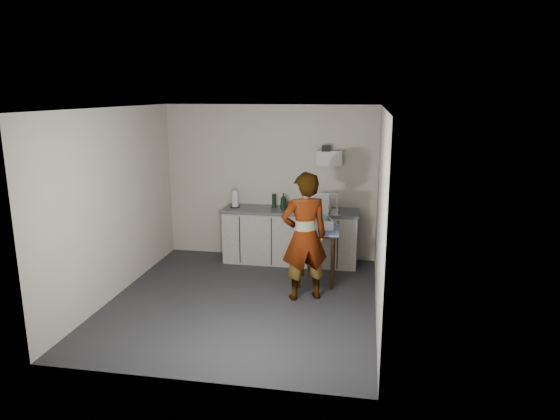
% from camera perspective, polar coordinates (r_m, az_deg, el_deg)
% --- Properties ---
extents(ground, '(4.00, 4.00, 0.00)m').
position_cam_1_polar(ground, '(6.99, -4.26, -10.27)').
color(ground, '#28282D').
rests_on(ground, ground).
extents(wall_back, '(3.60, 0.02, 2.60)m').
position_cam_1_polar(wall_back, '(8.48, -1.13, 3.17)').
color(wall_back, beige).
rests_on(wall_back, ground).
extents(wall_right, '(0.02, 4.00, 2.60)m').
position_cam_1_polar(wall_right, '(6.38, 11.30, -0.47)').
color(wall_right, beige).
rests_on(wall_right, ground).
extents(wall_left, '(0.02, 4.00, 2.60)m').
position_cam_1_polar(wall_left, '(7.23, -18.34, 0.71)').
color(wall_left, beige).
rests_on(wall_left, ground).
extents(ceiling, '(3.60, 4.00, 0.01)m').
position_cam_1_polar(ceiling, '(6.41, -4.67, 11.50)').
color(ceiling, silver).
rests_on(ceiling, wall_back).
extents(kitchen_counter, '(2.24, 0.62, 0.91)m').
position_cam_1_polar(kitchen_counter, '(8.34, 1.21, -3.17)').
color(kitchen_counter, black).
rests_on(kitchen_counter, ground).
extents(wall_shelf, '(0.42, 0.18, 0.37)m').
position_cam_1_polar(wall_shelf, '(8.21, 5.65, 5.93)').
color(wall_shelf, white).
rests_on(wall_shelf, ground).
extents(side_table, '(0.66, 0.66, 0.84)m').
position_cam_1_polar(side_table, '(7.39, 4.29, -2.94)').
color(side_table, '#391B0D').
rests_on(side_table, ground).
extents(standing_man, '(0.76, 0.65, 1.78)m').
position_cam_1_polar(standing_man, '(6.76, 2.82, -3.06)').
color(standing_man, '#B2A593').
rests_on(standing_man, ground).
extents(soap_bottle, '(0.15, 0.15, 0.28)m').
position_cam_1_polar(soap_bottle, '(8.17, 0.39, 0.98)').
color(soap_bottle, black).
rests_on(soap_bottle, kitchen_counter).
extents(soda_can, '(0.07, 0.07, 0.13)m').
position_cam_1_polar(soda_can, '(8.25, 1.01, 0.57)').
color(soda_can, red).
rests_on(soda_can, kitchen_counter).
extents(dark_bottle, '(0.07, 0.07, 0.23)m').
position_cam_1_polar(dark_bottle, '(8.32, -0.69, 1.06)').
color(dark_bottle, black).
rests_on(dark_bottle, kitchen_counter).
extents(paper_towel, '(0.17, 0.17, 0.29)m').
position_cam_1_polar(paper_towel, '(8.38, -5.16, 1.25)').
color(paper_towel, black).
rests_on(paper_towel, kitchen_counter).
extents(dish_rack, '(0.40, 0.30, 0.28)m').
position_cam_1_polar(dish_rack, '(8.09, 5.20, 0.26)').
color(dish_rack, white).
rests_on(dish_rack, kitchen_counter).
extents(bakery_box, '(0.43, 0.43, 0.47)m').
position_cam_1_polar(bakery_box, '(7.40, 4.51, -1.20)').
color(bakery_box, white).
rests_on(bakery_box, side_table).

